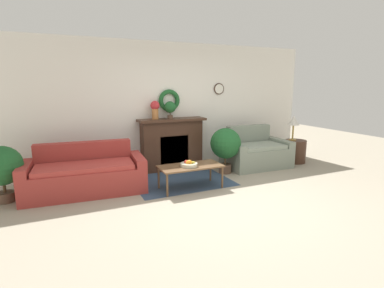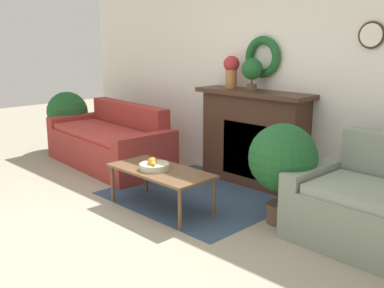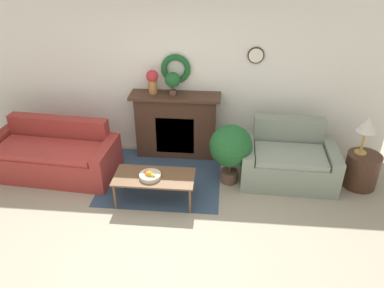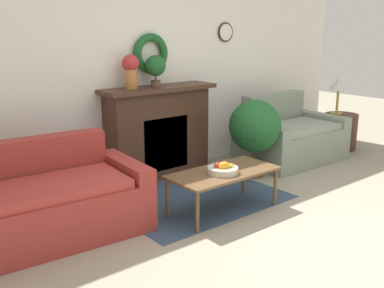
{
  "view_description": "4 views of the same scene",
  "coord_description": "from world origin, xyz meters",
  "px_view_note": "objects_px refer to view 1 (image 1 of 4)",
  "views": [
    {
      "loc": [
        -2.27,
        -3.77,
        1.82
      ],
      "look_at": [
        -0.02,
        1.22,
        0.73
      ],
      "focal_mm": 28.0,
      "sensor_mm": 36.0,
      "label": 1
    },
    {
      "loc": [
        3.08,
        -1.91,
        1.69
      ],
      "look_at": [
        -0.01,
        1.14,
        0.67
      ],
      "focal_mm": 42.0,
      "sensor_mm": 36.0,
      "label": 2
    },
    {
      "loc": [
        0.71,
        -3.32,
        3.38
      ],
      "look_at": [
        0.28,
        1.45,
        0.63
      ],
      "focal_mm": 35.0,
      "sensor_mm": 36.0,
      "label": 3
    },
    {
      "loc": [
        -3.07,
        -2.17,
        1.78
      ],
      "look_at": [
        -0.31,
        1.23,
        0.64
      ],
      "focal_mm": 42.0,
      "sensor_mm": 36.0,
      "label": 4
    }
  ],
  "objects_px": {
    "vase_on_mantel_left": "(155,109)",
    "coffee_table": "(191,168)",
    "loveseat_right": "(255,153)",
    "side_table_by_loveseat": "(295,151)",
    "potted_plant_floor_by_loveseat": "(226,145)",
    "fruit_bowl": "(189,164)",
    "fireplace": "(172,144)",
    "couch_left": "(85,175)",
    "potted_plant_on_mantel": "(170,108)",
    "potted_plant_floor_by_couch": "(2,167)",
    "table_lamp": "(294,121)"
  },
  "relations": [
    {
      "from": "side_table_by_loveseat",
      "to": "potted_plant_floor_by_couch",
      "type": "distance_m",
      "value": 5.93
    },
    {
      "from": "potted_plant_floor_by_loveseat",
      "to": "coffee_table",
      "type": "bearing_deg",
      "value": -151.38
    },
    {
      "from": "coffee_table",
      "to": "potted_plant_on_mantel",
      "type": "distance_m",
      "value": 1.61
    },
    {
      "from": "fireplace",
      "to": "couch_left",
      "type": "height_order",
      "value": "fireplace"
    },
    {
      "from": "fruit_bowl",
      "to": "potted_plant_on_mantel",
      "type": "bearing_deg",
      "value": 83.28
    },
    {
      "from": "side_table_by_loveseat",
      "to": "potted_plant_floor_by_loveseat",
      "type": "height_order",
      "value": "potted_plant_floor_by_loveseat"
    },
    {
      "from": "fireplace",
      "to": "coffee_table",
      "type": "distance_m",
      "value": 1.33
    },
    {
      "from": "table_lamp",
      "to": "vase_on_mantel_left",
      "type": "distance_m",
      "value": 3.24
    },
    {
      "from": "table_lamp",
      "to": "potted_plant_floor_by_loveseat",
      "type": "height_order",
      "value": "table_lamp"
    },
    {
      "from": "coffee_table",
      "to": "fireplace",
      "type": "bearing_deg",
      "value": 83.84
    },
    {
      "from": "vase_on_mantel_left",
      "to": "potted_plant_floor_by_couch",
      "type": "height_order",
      "value": "vase_on_mantel_left"
    },
    {
      "from": "side_table_by_loveseat",
      "to": "potted_plant_floor_by_loveseat",
      "type": "relative_size",
      "value": 0.56
    },
    {
      "from": "fireplace",
      "to": "side_table_by_loveseat",
      "type": "distance_m",
      "value": 2.95
    },
    {
      "from": "loveseat_right",
      "to": "fruit_bowl",
      "type": "relative_size",
      "value": 4.81
    },
    {
      "from": "side_table_by_loveseat",
      "to": "vase_on_mantel_left",
      "type": "distance_m",
      "value": 3.46
    },
    {
      "from": "loveseat_right",
      "to": "fruit_bowl",
      "type": "height_order",
      "value": "loveseat_right"
    },
    {
      "from": "fruit_bowl",
      "to": "side_table_by_loveseat",
      "type": "bearing_deg",
      "value": 12.72
    },
    {
      "from": "table_lamp",
      "to": "potted_plant_floor_by_loveseat",
      "type": "distance_m",
      "value": 1.94
    },
    {
      "from": "potted_plant_on_mantel",
      "to": "fireplace",
      "type": "bearing_deg",
      "value": 22.4
    },
    {
      "from": "potted_plant_floor_by_couch",
      "to": "potted_plant_floor_by_loveseat",
      "type": "height_order",
      "value": "potted_plant_floor_by_loveseat"
    },
    {
      "from": "potted_plant_on_mantel",
      "to": "fruit_bowl",
      "type": "bearing_deg",
      "value": -96.72
    },
    {
      "from": "couch_left",
      "to": "loveseat_right",
      "type": "bearing_deg",
      "value": 6.92
    },
    {
      "from": "fireplace",
      "to": "potted_plant_floor_by_couch",
      "type": "distance_m",
      "value": 3.13
    },
    {
      "from": "coffee_table",
      "to": "table_lamp",
      "type": "distance_m",
      "value": 3.08
    },
    {
      "from": "side_table_by_loveseat",
      "to": "coffee_table",
      "type": "bearing_deg",
      "value": -167.87
    },
    {
      "from": "couch_left",
      "to": "fruit_bowl",
      "type": "relative_size",
      "value": 6.8
    },
    {
      "from": "coffee_table",
      "to": "vase_on_mantel_left",
      "type": "xyz_separation_m",
      "value": [
        -0.22,
        1.31,
        0.95
      ]
    },
    {
      "from": "fireplace",
      "to": "fruit_bowl",
      "type": "height_order",
      "value": "fireplace"
    },
    {
      "from": "couch_left",
      "to": "loveseat_right",
      "type": "xyz_separation_m",
      "value": [
        3.64,
        0.17,
        0.01
      ]
    },
    {
      "from": "fireplace",
      "to": "couch_left",
      "type": "xyz_separation_m",
      "value": [
        -1.85,
        -0.73,
        -0.26
      ]
    },
    {
      "from": "side_table_by_loveseat",
      "to": "potted_plant_on_mantel",
      "type": "height_order",
      "value": "potted_plant_on_mantel"
    },
    {
      "from": "potted_plant_on_mantel",
      "to": "couch_left",
      "type": "bearing_deg",
      "value": -158.6
    },
    {
      "from": "vase_on_mantel_left",
      "to": "coffee_table",
      "type": "bearing_deg",
      "value": -80.6
    },
    {
      "from": "coffee_table",
      "to": "potted_plant_on_mantel",
      "type": "height_order",
      "value": "potted_plant_on_mantel"
    },
    {
      "from": "coffee_table",
      "to": "side_table_by_loveseat",
      "type": "distance_m",
      "value": 3.08
    },
    {
      "from": "loveseat_right",
      "to": "vase_on_mantel_left",
      "type": "xyz_separation_m",
      "value": [
        -2.15,
        0.57,
        1.02
      ]
    },
    {
      "from": "potted_plant_floor_by_couch",
      "to": "loveseat_right",
      "type": "bearing_deg",
      "value": 1.32
    },
    {
      "from": "fireplace",
      "to": "side_table_by_loveseat",
      "type": "xyz_separation_m",
      "value": [
        2.86,
        -0.66,
        -0.29
      ]
    },
    {
      "from": "loveseat_right",
      "to": "side_table_by_loveseat",
      "type": "distance_m",
      "value": 1.08
    },
    {
      "from": "couch_left",
      "to": "coffee_table",
      "type": "bearing_deg",
      "value": -14.35
    },
    {
      "from": "fireplace",
      "to": "potted_plant_floor_by_loveseat",
      "type": "bearing_deg",
      "value": -39.07
    },
    {
      "from": "fruit_bowl",
      "to": "potted_plant_floor_by_loveseat",
      "type": "height_order",
      "value": "potted_plant_floor_by_loveseat"
    },
    {
      "from": "coffee_table",
      "to": "fruit_bowl",
      "type": "bearing_deg",
      "value": -139.38
    },
    {
      "from": "fruit_bowl",
      "to": "vase_on_mantel_left",
      "type": "distance_m",
      "value": 1.62
    },
    {
      "from": "loveseat_right",
      "to": "potted_plant_on_mantel",
      "type": "distance_m",
      "value": 2.16
    },
    {
      "from": "fireplace",
      "to": "potted_plant_on_mantel",
      "type": "distance_m",
      "value": 0.78
    },
    {
      "from": "fireplace",
      "to": "fruit_bowl",
      "type": "bearing_deg",
      "value": -98.13
    },
    {
      "from": "vase_on_mantel_left",
      "to": "fruit_bowl",
      "type": "bearing_deg",
      "value": -83.05
    },
    {
      "from": "coffee_table",
      "to": "side_table_by_loveseat",
      "type": "bearing_deg",
      "value": 12.13
    },
    {
      "from": "fruit_bowl",
      "to": "vase_on_mantel_left",
      "type": "bearing_deg",
      "value": 96.95
    }
  ]
}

